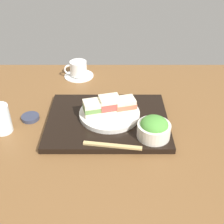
{
  "coord_description": "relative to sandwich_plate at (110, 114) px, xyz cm",
  "views": [
    {
      "loc": [
        4.75,
        -85.58,
        63.86
      ],
      "look_at": [
        4.65,
        0.34,
        5.0
      ],
      "focal_mm": 46.86,
      "sensor_mm": 36.0,
      "label": 1
    }
  ],
  "objects": [
    {
      "name": "sandwich_near",
      "position": [
        -5.61,
        -1.34,
        3.49
      ],
      "size": [
        8.3,
        7.0,
        5.3
      ],
      "color": "#EFE5C1",
      "rests_on": "sandwich_plate"
    },
    {
      "name": "small_sauce_dish",
      "position": [
        -29.55,
        0.67,
        -2.18
      ],
      "size": [
        6.58,
        6.58,
        1.45
      ],
      "primitive_type": "cylinder",
      "color": "#33384C",
      "rests_on": "ground_plane"
    },
    {
      "name": "chopsticks_pair",
      "position": [
        1.03,
        -17.18,
        -0.48
      ],
      "size": [
        18.98,
        4.14,
        0.7
      ],
      "color": "tan",
      "rests_on": "serving_tray"
    },
    {
      "name": "sandwich_middle",
      "position": [
        0.0,
        -0.0,
        3.99
      ],
      "size": [
        8.26,
        7.06,
        6.31
      ],
      "color": "#EFE5C1",
      "rests_on": "sandwich_plate"
    },
    {
      "name": "sandwich_plate",
      "position": [
        0.0,
        0.0,
        0.0
      ],
      "size": [
        22.18,
        22.18,
        1.67
      ],
      "primitive_type": "cylinder",
      "color": "silver",
      "rests_on": "serving_tray"
    },
    {
      "name": "ground_plane",
      "position": [
        -3.85,
        -2.31,
        -4.4
      ],
      "size": [
        140.0,
        100.0,
        3.0
      ],
      "primitive_type": "cube",
      "color": "brown"
    },
    {
      "name": "drinking_glass",
      "position": [
        -37.38,
        -6.49,
        2.26
      ],
      "size": [
        6.64,
        6.64,
        10.32
      ],
      "primitive_type": "cylinder",
      "color": "silver",
      "rests_on": "ground_plane"
    },
    {
      "name": "coffee_cup",
      "position": [
        -14.8,
        35.27,
        0.37
      ],
      "size": [
        13.66,
        13.66,
        7.41
      ],
      "color": "white",
      "rests_on": "ground_plane"
    },
    {
      "name": "sandwich_far",
      "position": [
        5.61,
        1.34,
        3.23
      ],
      "size": [
        8.72,
        7.44,
        4.8
      ],
      "color": "#EFE5C1",
      "rests_on": "sandwich_plate"
    },
    {
      "name": "salad_bowl",
      "position": [
        14.63,
        -12.07,
        2.62
      ],
      "size": [
        11.02,
        11.02,
        7.4
      ],
      "color": "silver",
      "rests_on": "serving_tray"
    },
    {
      "name": "serving_tray",
      "position": [
        -0.7,
        -1.78,
        -1.87
      ],
      "size": [
        43.69,
        33.58,
        2.07
      ],
      "primitive_type": "cube",
      "color": "black",
      "rests_on": "ground_plane"
    }
  ]
}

